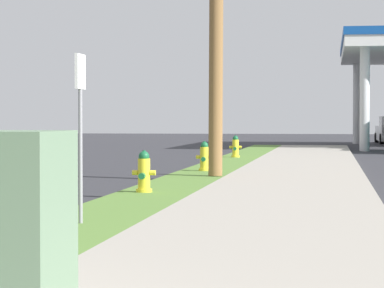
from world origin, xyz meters
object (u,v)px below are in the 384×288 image
object	(u,v)px
fire_hydrant_third	(204,158)
street_sign_post	(80,102)
fire_hydrant_fourth	(235,148)
utility_cabinet	(11,260)
fire_hydrant_second	(144,174)

from	to	relation	value
fire_hydrant_third	street_sign_post	world-z (taller)	street_sign_post
fire_hydrant_fourth	utility_cabinet	distance (m)	25.95
fire_hydrant_second	utility_cabinet	bearing A→B (deg)	-81.55
fire_hydrant_fourth	fire_hydrant_third	bearing A→B (deg)	-89.57
fire_hydrant_third	fire_hydrant_second	bearing A→B (deg)	-91.31
fire_hydrant_second	fire_hydrant_third	world-z (taller)	same
utility_cabinet	street_sign_post	size ratio (longest dim) A/B	0.59
utility_cabinet	fire_hydrant_second	bearing A→B (deg)	98.45
fire_hydrant_fourth	utility_cabinet	world-z (taller)	utility_cabinet
fire_hydrant_second	fire_hydrant_third	size ratio (longest dim) A/B	1.00
fire_hydrant_fourth	utility_cabinet	size ratio (longest dim) A/B	0.60
utility_cabinet	street_sign_post	xyz separation A→B (m)	(-1.47, 6.45, 0.93)
street_sign_post	fire_hydrant_fourth	bearing A→B (deg)	90.30
fire_hydrant_third	utility_cabinet	distance (m)	17.94
fire_hydrant_second	fire_hydrant_fourth	bearing A→B (deg)	89.64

